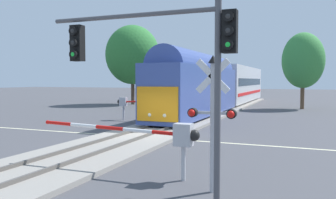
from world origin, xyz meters
TOP-DOWN VIEW (x-y plane):
  - ground_plane at (0.00, 0.00)m, footprint 220.00×220.00m
  - road_centre_stripe at (0.00, 0.00)m, footprint 44.00×0.20m
  - railway_track at (0.00, 0.00)m, footprint 4.40×80.00m
  - commuter_train at (0.00, 20.50)m, footprint 3.04×39.34m
  - crossing_gate_near at (4.27, -6.89)m, footprint 5.91×0.40m
  - crossing_signal_mast at (6.06, -7.68)m, footprint 1.36×0.44m
  - crossing_gate_far at (-4.18, 6.89)m, footprint 6.32×0.40m
  - traffic_signal_near_right at (5.08, -8.91)m, footprint 5.17×0.38m
  - elm_centre_background at (8.11, 23.32)m, footprint 4.47×4.47m
  - pine_left_background at (-12.51, 22.87)m, footprint 6.99×6.99m

SIDE VIEW (x-z plane):
  - ground_plane at x=0.00m, z-range 0.00..0.00m
  - road_centre_stripe at x=0.00m, z-range 0.00..0.01m
  - railway_track at x=0.00m, z-range -0.06..0.26m
  - crossing_gate_near at x=4.27m, z-range 0.51..2.31m
  - crossing_gate_far at x=-4.18m, z-range 0.51..2.31m
  - crossing_signal_mast at x=6.06m, z-range 0.43..4.27m
  - commuter_train at x=0.00m, z-range 0.21..5.37m
  - traffic_signal_near_right at x=5.08m, z-range 1.30..6.38m
  - elm_centre_background at x=8.11m, z-range 1.13..9.45m
  - pine_left_background at x=-12.51m, z-range 1.30..11.56m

